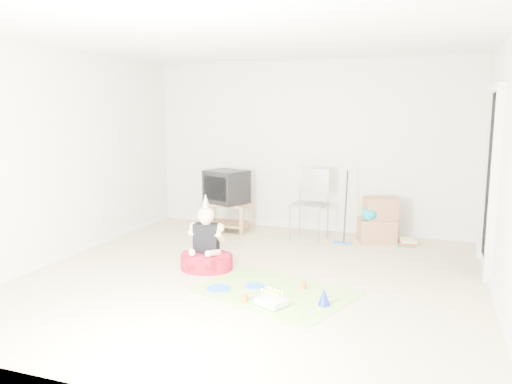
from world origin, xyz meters
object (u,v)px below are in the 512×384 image
(cardboard_boxes, at_px, (378,220))
(birthday_cake, at_px, (272,303))
(tv_stand, at_px, (227,214))
(seated_woman, at_px, (206,253))
(crt_tv, at_px, (226,187))
(folding_chair, at_px, (309,204))

(cardboard_boxes, bearing_deg, birthday_cake, -103.55)
(tv_stand, height_order, cardboard_boxes, cardboard_boxes)
(cardboard_boxes, height_order, seated_woman, seated_woman)
(cardboard_boxes, bearing_deg, seated_woman, -131.65)
(cardboard_boxes, bearing_deg, crt_tv, -176.31)
(birthday_cake, bearing_deg, seated_woman, 142.41)
(folding_chair, bearing_deg, crt_tv, 177.52)
(tv_stand, xyz_separation_m, cardboard_boxes, (2.27, 0.15, 0.04))
(seated_woman, relative_size, birthday_cake, 2.75)
(crt_tv, relative_size, folding_chair, 0.55)
(crt_tv, distance_m, seated_woman, 1.96)
(seated_woman, xyz_separation_m, birthday_cake, (1.08, -0.83, -0.16))
(folding_chair, distance_m, seated_woman, 1.96)
(seated_woman, bearing_deg, tv_stand, 105.85)
(tv_stand, xyz_separation_m, crt_tv, (-0.00, -0.00, 0.43))
(cardboard_boxes, relative_size, seated_woman, 0.71)
(tv_stand, relative_size, seated_woman, 0.80)
(birthday_cake, bearing_deg, tv_stand, 121.02)
(folding_chair, bearing_deg, seated_woman, -114.36)
(tv_stand, bearing_deg, seated_woman, -74.15)
(tv_stand, xyz_separation_m, birthday_cake, (1.59, -2.65, -0.23))
(folding_chair, height_order, cardboard_boxes, folding_chair)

